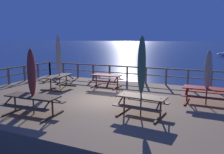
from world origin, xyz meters
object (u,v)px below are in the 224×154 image
(picnic_table_mid_centre, at_px, (207,92))
(patio_umbrella_short_front, at_px, (142,66))
(picnic_table_front_right, at_px, (33,100))
(picnic_table_front_left, at_px, (107,78))
(picnic_table_mid_right, at_px, (142,101))
(picnic_table_mid_left, at_px, (59,79))
(patio_umbrella_short_back, at_px, (59,54))
(patio_umbrella_tall_mid_right, at_px, (208,70))
(patio_umbrella_tall_mid_left, at_px, (31,73))

(picnic_table_mid_centre, bearing_deg, patio_umbrella_short_front, -130.36)
(picnic_table_front_right, distance_m, picnic_table_mid_centre, 7.60)
(picnic_table_front_right, bearing_deg, picnic_table_front_left, 85.97)
(picnic_table_mid_right, height_order, picnic_table_front_left, same)
(picnic_table_mid_left, distance_m, picnic_table_mid_centre, 8.29)
(picnic_table_front_right, xyz_separation_m, picnic_table_mid_centre, (6.24, 4.34, -0.00))
(patio_umbrella_short_front, bearing_deg, patio_umbrella_short_back, 155.47)
(picnic_table_mid_right, height_order, patio_umbrella_short_back, patio_umbrella_short_back)
(patio_umbrella_tall_mid_right, bearing_deg, patio_umbrella_short_back, 179.41)
(picnic_table_mid_right, xyz_separation_m, picnic_table_mid_left, (-6.01, 2.62, 0.00))
(picnic_table_mid_centre, relative_size, picnic_table_front_left, 1.15)
(patio_umbrella_short_front, bearing_deg, patio_umbrella_tall_mid_right, 49.21)
(patio_umbrella_short_back, bearing_deg, picnic_table_mid_centre, -0.13)
(picnic_table_mid_right, relative_size, picnic_table_mid_centre, 0.93)
(patio_umbrella_tall_mid_right, bearing_deg, picnic_table_mid_left, 179.63)
(picnic_table_front_right, distance_m, patio_umbrella_short_front, 4.49)
(picnic_table_mid_left, xyz_separation_m, patio_umbrella_short_back, (0.03, 0.03, 1.50))
(picnic_table_mid_right, bearing_deg, patio_umbrella_tall_mid_right, 48.64)
(patio_umbrella_short_front, relative_size, patio_umbrella_short_back, 0.95)
(picnic_table_front_right, height_order, patio_umbrella_short_front, patio_umbrella_short_front)
(picnic_table_mid_centre, relative_size, patio_umbrella_tall_mid_left, 0.82)
(picnic_table_mid_right, relative_size, patio_umbrella_short_back, 0.61)
(patio_umbrella_short_back, distance_m, patio_umbrella_tall_mid_left, 4.81)
(picnic_table_mid_centre, bearing_deg, picnic_table_front_left, 165.31)
(picnic_table_front_right, xyz_separation_m, picnic_table_front_left, (0.41, 5.87, -0.01))
(picnic_table_front_right, bearing_deg, patio_umbrella_short_back, 114.94)
(picnic_table_front_right, relative_size, patio_umbrella_tall_mid_left, 0.87)
(picnic_table_mid_left, height_order, patio_umbrella_short_front, patio_umbrella_short_front)
(patio_umbrella_tall_mid_right, bearing_deg, picnic_table_front_left, 164.65)
(picnic_table_mid_centre, height_order, patio_umbrella_tall_mid_right, patio_umbrella_tall_mid_right)
(picnic_table_mid_right, bearing_deg, patio_umbrella_short_back, 156.06)
(picnic_table_mid_right, xyz_separation_m, picnic_table_mid_centre, (2.28, 2.64, 0.01))
(picnic_table_front_right, xyz_separation_m, patio_umbrella_tall_mid_right, (6.22, 4.27, 1.02))
(picnic_table_front_left, bearing_deg, picnic_table_mid_right, -49.63)
(picnic_table_front_left, bearing_deg, picnic_table_mid_centre, -14.69)
(picnic_table_mid_centre, bearing_deg, picnic_table_front_right, -145.18)
(picnic_table_mid_right, bearing_deg, patio_umbrella_tall_mid_left, -156.93)
(picnic_table_mid_right, distance_m, picnic_table_front_right, 4.30)
(picnic_table_mid_right, distance_m, patio_umbrella_tall_mid_left, 4.44)
(patio_umbrella_short_front, distance_m, patio_umbrella_tall_mid_left, 4.27)
(picnic_table_front_left, xyz_separation_m, patio_umbrella_short_front, (3.53, -4.23, 1.41))
(patio_umbrella_short_back, relative_size, patio_umbrella_tall_mid_right, 1.30)
(picnic_table_mid_right, height_order, picnic_table_mid_left, same)
(picnic_table_front_right, relative_size, picnic_table_mid_centre, 1.06)
(patio_umbrella_short_front, height_order, patio_umbrella_short_back, patio_umbrella_short_back)
(picnic_table_front_left, bearing_deg, patio_umbrella_tall_mid_left, -94.07)
(picnic_table_mid_left, distance_m, picnic_table_front_left, 2.91)
(picnic_table_mid_centre, height_order, picnic_table_front_left, same)
(picnic_table_mid_left, xyz_separation_m, patio_umbrella_short_front, (5.99, -2.69, 1.40))
(picnic_table_mid_centre, height_order, patio_umbrella_tall_mid_left, patio_umbrella_tall_mid_left)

